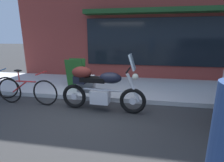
{
  "coord_description": "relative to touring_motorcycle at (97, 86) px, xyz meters",
  "views": [
    {
      "loc": [
        1.23,
        -3.25,
        1.73
      ],
      "look_at": [
        0.54,
        0.68,
        0.7
      ],
      "focal_mm": 27.24,
      "sensor_mm": 36.0,
      "label": 1
    }
  ],
  "objects": [
    {
      "name": "ground_plane",
      "position": [
        -0.2,
        -0.52,
        -0.6
      ],
      "size": [
        80.0,
        80.0,
        0.0
      ],
      "primitive_type": "plane",
      "color": "#2E2E2E"
    },
    {
      "name": "touring_motorcycle",
      "position": [
        0.0,
        0.0,
        0.0
      ],
      "size": [
        2.07,
        0.73,
        1.38
      ],
      "color": "black",
      "rests_on": "ground_plane"
    },
    {
      "name": "parked_bicycle",
      "position": [
        -1.92,
        0.03,
        -0.22
      ],
      "size": [
        1.72,
        0.48,
        0.93
      ],
      "color": "black",
      "rests_on": "ground_plane"
    },
    {
      "name": "sandwich_board_sign",
      "position": [
        -1.07,
        1.33,
        -0.0
      ],
      "size": [
        0.55,
        0.41,
        0.94
      ],
      "color": "#1E511E",
      "rests_on": "sidewalk_curb"
    }
  ]
}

